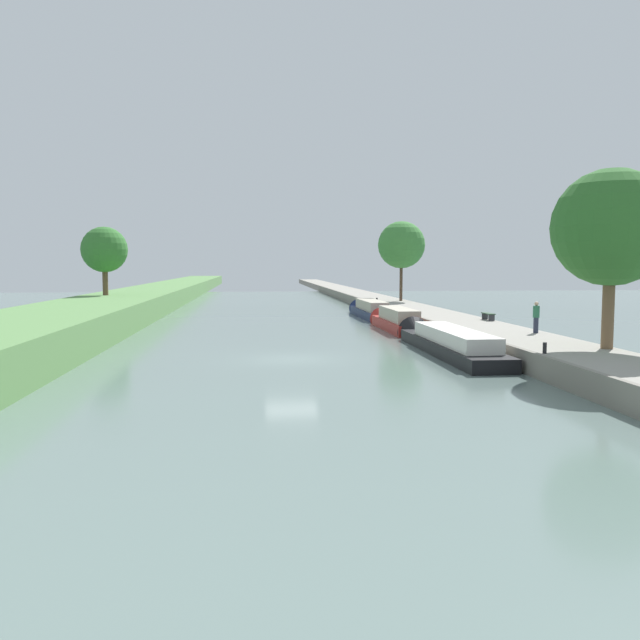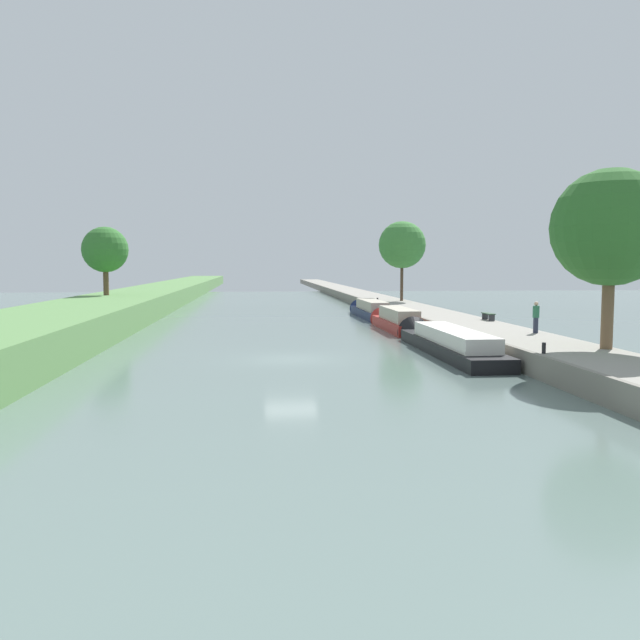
{
  "view_description": "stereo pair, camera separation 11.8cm",
  "coord_description": "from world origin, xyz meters",
  "px_view_note": "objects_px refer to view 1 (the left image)",
  "views": [
    {
      "loc": [
        -1.76,
        -30.73,
        4.52
      ],
      "look_at": [
        2.43,
        10.35,
        1.0
      ],
      "focal_mm": 36.33,
      "sensor_mm": 36.0,
      "label": 1
    },
    {
      "loc": [
        -1.64,
        -30.74,
        4.52
      ],
      "look_at": [
        2.43,
        10.35,
        1.0
      ],
      "focal_mm": 36.33,
      "sensor_mm": 36.0,
      "label": 2
    }
  ],
  "objects_px": {
    "narrowboat_red": "(395,321)",
    "narrowboat_black": "(445,342)",
    "mooring_bollard_far": "(377,300)",
    "person_walking": "(536,317)",
    "park_bench": "(488,315)",
    "narrowboat_navy": "(369,310)",
    "mooring_bollard_near": "(545,348)"
  },
  "relations": [
    {
      "from": "narrowboat_red",
      "to": "narrowboat_black",
      "type": "bearing_deg",
      "value": -89.74
    },
    {
      "from": "narrowboat_black",
      "to": "mooring_bollard_far",
      "type": "distance_m",
      "value": 28.36
    },
    {
      "from": "person_walking",
      "to": "park_bench",
      "type": "distance_m",
      "value": 7.98
    },
    {
      "from": "person_walking",
      "to": "park_bench",
      "type": "relative_size",
      "value": 1.11
    },
    {
      "from": "park_bench",
      "to": "person_walking",
      "type": "bearing_deg",
      "value": -92.62
    },
    {
      "from": "narrowboat_red",
      "to": "narrowboat_navy",
      "type": "relative_size",
      "value": 0.85
    },
    {
      "from": "narrowboat_black",
      "to": "park_bench",
      "type": "bearing_deg",
      "value": 56.5
    },
    {
      "from": "narrowboat_red",
      "to": "mooring_bollard_far",
      "type": "distance_m",
      "value": 16.69
    },
    {
      "from": "person_walking",
      "to": "mooring_bollard_far",
      "type": "bearing_deg",
      "value": 96.18
    },
    {
      "from": "narrowboat_red",
      "to": "person_walking",
      "type": "relative_size",
      "value": 6.17
    },
    {
      "from": "narrowboat_black",
      "to": "person_walking",
      "type": "relative_size",
      "value": 8.46
    },
    {
      "from": "narrowboat_black",
      "to": "mooring_bollard_near",
      "type": "relative_size",
      "value": 31.22
    },
    {
      "from": "narrowboat_red",
      "to": "person_walking",
      "type": "distance_m",
      "value": 12.8
    },
    {
      "from": "narrowboat_black",
      "to": "mooring_bollard_far",
      "type": "height_order",
      "value": "mooring_bollard_far"
    },
    {
      "from": "person_walking",
      "to": "mooring_bollard_far",
      "type": "distance_m",
      "value": 28.5
    },
    {
      "from": "narrowboat_navy",
      "to": "park_bench",
      "type": "relative_size",
      "value": 8.0
    },
    {
      "from": "person_walking",
      "to": "narrowboat_navy",
      "type": "bearing_deg",
      "value": 101.78
    },
    {
      "from": "person_walking",
      "to": "mooring_bollard_near",
      "type": "relative_size",
      "value": 3.69
    },
    {
      "from": "mooring_bollard_far",
      "to": "park_bench",
      "type": "xyz_separation_m",
      "value": [
        3.43,
        -20.37,
        0.12
      ]
    },
    {
      "from": "narrowboat_navy",
      "to": "person_walking",
      "type": "bearing_deg",
      "value": -78.22
    },
    {
      "from": "narrowboat_black",
      "to": "mooring_bollard_near",
      "type": "distance_m",
      "value": 7.92
    },
    {
      "from": "narrowboat_navy",
      "to": "narrowboat_red",
      "type": "bearing_deg",
      "value": -90.78
    },
    {
      "from": "narrowboat_black",
      "to": "narrowboat_red",
      "type": "distance_m",
      "value": 11.72
    },
    {
      "from": "narrowboat_black",
      "to": "narrowboat_red",
      "type": "relative_size",
      "value": 1.37
    },
    {
      "from": "person_walking",
      "to": "mooring_bollard_far",
      "type": "height_order",
      "value": "person_walking"
    },
    {
      "from": "mooring_bollard_far",
      "to": "narrowboat_red",
      "type": "bearing_deg",
      "value": -96.42
    },
    {
      "from": "mooring_bollard_near",
      "to": "narrowboat_red",
      "type": "bearing_deg",
      "value": 95.49
    },
    {
      "from": "narrowboat_red",
      "to": "park_bench",
      "type": "relative_size",
      "value": 6.83
    },
    {
      "from": "narrowboat_navy",
      "to": "mooring_bollard_near",
      "type": "height_order",
      "value": "narrowboat_navy"
    },
    {
      "from": "narrowboat_black",
      "to": "mooring_bollard_far",
      "type": "xyz_separation_m",
      "value": [
        1.81,
        28.3,
        0.63
      ]
    },
    {
      "from": "narrowboat_black",
      "to": "narrowboat_red",
      "type": "bearing_deg",
      "value": 90.26
    },
    {
      "from": "narrowboat_red",
      "to": "park_bench",
      "type": "xyz_separation_m",
      "value": [
        5.3,
        -3.8,
        0.65
      ]
    }
  ]
}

